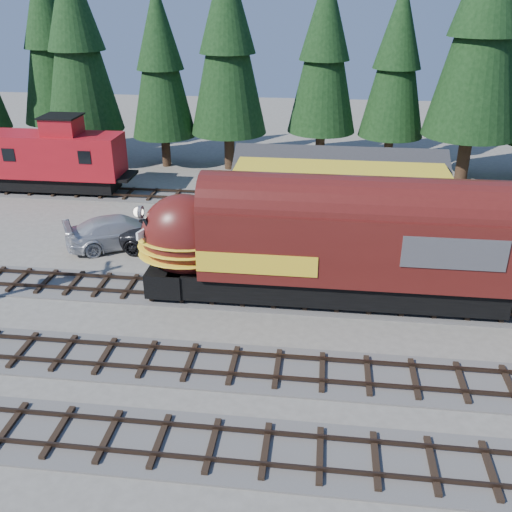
# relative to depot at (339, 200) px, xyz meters

# --- Properties ---
(ground) EXTENTS (120.00, 120.00, 0.00)m
(ground) POSITION_rel_depot_xyz_m (0.00, -10.50, -2.96)
(ground) COLOR #6B665B
(ground) RESTS_ON ground
(track_spur) EXTENTS (32.00, 3.20, 0.33)m
(track_spur) POSITION_rel_depot_xyz_m (-10.00, 7.50, -2.90)
(track_spur) COLOR #4C4947
(track_spur) RESTS_ON ground
(depot) EXTENTS (12.80, 7.00, 5.30)m
(depot) POSITION_rel_depot_xyz_m (0.00, 0.00, 0.00)
(depot) COLOR gold
(depot) RESTS_ON ground
(conifer_backdrop) EXTENTS (81.23, 22.49, 17.23)m
(conifer_backdrop) POSITION_rel_depot_xyz_m (8.22, 14.26, 7.24)
(conifer_backdrop) COLOR black
(conifer_backdrop) RESTS_ON ground
(locomotive) EXTENTS (17.87, 3.55, 4.86)m
(locomotive) POSITION_rel_depot_xyz_m (-1.17, -6.50, -0.16)
(locomotive) COLOR black
(locomotive) RESTS_ON ground
(caboose) EXTENTS (10.23, 2.97, 5.32)m
(caboose) POSITION_rel_depot_xyz_m (-20.63, 7.50, -0.33)
(caboose) COLOR black
(caboose) RESTS_ON ground
(pickup_truck_a) EXTENTS (6.55, 3.42, 1.76)m
(pickup_truck_a) POSITION_rel_depot_xyz_m (-9.23, -1.58, -2.08)
(pickup_truck_a) COLOR black
(pickup_truck_a) RESTS_ON ground
(pickup_truck_b) EXTENTS (6.73, 5.36, 1.83)m
(pickup_truck_b) POSITION_rel_depot_xyz_m (-12.71, -1.34, -2.05)
(pickup_truck_b) COLOR #B5B7BD
(pickup_truck_b) RESTS_ON ground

